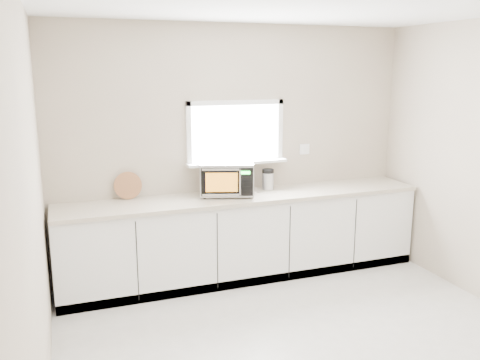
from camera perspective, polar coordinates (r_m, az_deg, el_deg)
name	(u,v)px	position (r m, az deg, el deg)	size (l,w,h in m)	color
ground	(319,356)	(4.32, 8.82, -18.91)	(4.00, 4.00, 0.00)	beige
back_wall	(235,149)	(5.58, -0.56, 3.47)	(4.00, 0.17, 2.70)	#BEB197
cabinets	(244,237)	(5.54, 0.48, -6.47)	(3.92, 0.60, 0.88)	white
countertop	(245,197)	(5.40, 0.53, -1.88)	(3.92, 0.64, 0.04)	#C1B79F
microwave	(227,177)	(5.36, -1.49, 0.29)	(0.65, 0.57, 0.36)	black
knife_block	(229,184)	(5.34, -1.29, -0.46)	(0.11, 0.20, 0.28)	#4A321A
cutting_board	(128,185)	(5.32, -12.48, -0.61)	(0.28, 0.28, 0.02)	#9C683C
coffee_grinder	(268,179)	(5.62, 3.15, 0.09)	(0.16, 0.16, 0.23)	#BBBDC3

